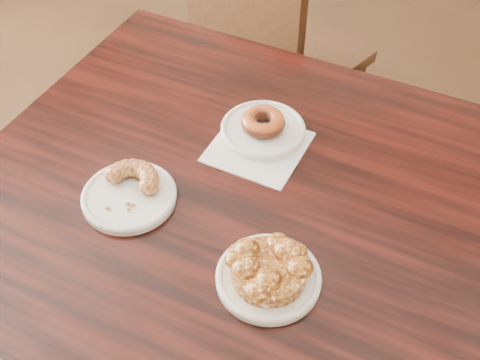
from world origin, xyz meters
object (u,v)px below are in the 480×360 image
at_px(glazed_donut, 263,122).
at_px(cruller_fragment, 128,189).
at_px(cafe_table, 224,311).
at_px(chair_far, 283,57).
at_px(apple_fritter, 269,269).

bearing_deg(glazed_donut, cruller_fragment, -121.32).
xyz_separation_m(cafe_table, glazed_donut, (0.00, 0.21, 0.41)).
height_order(cafe_table, chair_far, chair_far).
bearing_deg(chair_far, cruller_fragment, 112.32).
relative_size(cafe_table, chair_far, 1.10).
bearing_deg(cafe_table, apple_fritter, -37.42).
bearing_deg(cruller_fragment, apple_fritter, -12.02).
relative_size(cafe_table, apple_fritter, 5.96).
height_order(cafe_table, apple_fritter, apple_fritter).
xyz_separation_m(glazed_donut, cruller_fragment, (-0.16, -0.26, -0.00)).
distance_m(chair_far, glazed_donut, 0.77).
bearing_deg(apple_fritter, chair_far, 108.27).
xyz_separation_m(cafe_table, chair_far, (-0.19, 0.87, 0.08)).
height_order(glazed_donut, apple_fritter, apple_fritter).
relative_size(cafe_table, glazed_donut, 11.23).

